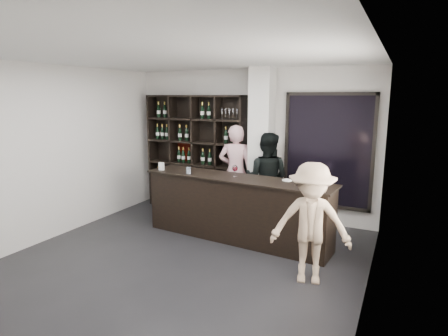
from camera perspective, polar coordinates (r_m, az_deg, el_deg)
The scene contains 12 objects.
floor at distance 5.55m, azimuth -7.36°, elevation -14.66°, with size 5.00×5.50×0.01m, color black.
wine_shelf at distance 7.88m, azimuth -4.36°, elevation 2.28°, with size 2.20×0.35×2.40m, color black, non-canonical shape.
structural_column at distance 7.13m, azimuth 5.72°, elevation 3.36°, with size 0.40×0.40×2.90m, color silver.
glass_panel at distance 7.03m, azimuth 15.56°, elevation 2.50°, with size 1.60×0.08×2.10m.
tasting_counter at distance 6.27m, azimuth 1.87°, elevation -6.17°, with size 3.26×0.68×1.07m.
taster_pink at distance 7.33m, azimuth 1.77°, elevation -0.57°, with size 0.67×0.44×1.84m, color #CE9BA2.
taster_black at distance 7.02m, azimuth 6.50°, elevation -1.62°, with size 0.84×0.66×1.73m, color black.
customer at distance 4.93m, azimuth 13.09°, elevation -8.25°, with size 1.02×0.59×1.58m, color #A0846A.
wine_glass at distance 6.13m, azimuth 1.68°, elevation -0.34°, with size 0.09×0.09×0.22m, color white, non-canonical shape.
spit_cup at distance 6.43m, azimuth -5.43°, elevation -0.37°, with size 0.08×0.08×0.11m, color silver.
napkin_stack at distance 5.94m, azimuth 9.68°, elevation -1.86°, with size 0.12×0.12×0.02m, color white.
card_stand at distance 6.79m, azimuth -9.53°, elevation 0.26°, with size 0.09×0.05×0.14m, color white.
Camera 1 is at (2.79, -4.16, 2.39)m, focal length 30.00 mm.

